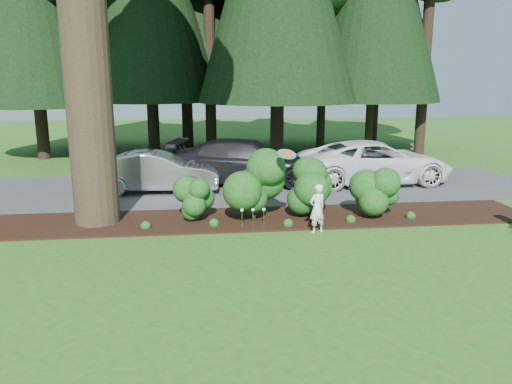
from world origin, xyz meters
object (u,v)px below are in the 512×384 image
Objects in this scene: car_silver_wagon at (157,172)px; child at (317,209)px; car_dark_suv at (248,162)px; frisbee at (287,154)px; car_white_suv at (375,162)px.

car_silver_wagon is 7.03m from child.
car_silver_wagon is 0.75× the size of car_dark_suv.
car_silver_wagon is 3.51m from car_dark_suv.
car_silver_wagon is at bearing 119.61° from car_dark_suv.
car_dark_suv is at bearing 93.95° from frisbee.
car_dark_suv is at bearing -103.41° from child.
car_silver_wagon is at bearing -73.68° from child.
car_silver_wagon is at bearing 91.06° from car_white_suv.
car_dark_suv reaches higher than car_white_suv.
car_white_suv is 11.29× the size of frisbee.
car_white_suv reaches higher than child.
car_white_suv is at bearing -82.46° from car_dark_suv.
car_white_suv is 4.90m from car_dark_suv.
frisbee is (-4.47, -5.57, 1.22)m from car_white_suv.
car_white_suv is at bearing -145.85° from child.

